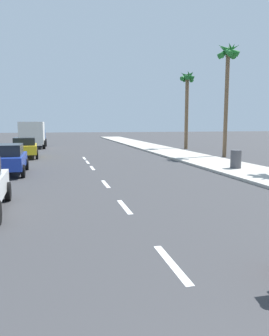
# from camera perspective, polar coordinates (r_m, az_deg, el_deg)

# --- Properties ---
(ground_plane) EXTENTS (160.00, 160.00, 0.00)m
(ground_plane) POSITION_cam_1_polar(r_m,az_deg,el_deg) (20.30, -7.62, 0.29)
(ground_plane) COLOR #38383A
(sidewalk_strip) EXTENTS (3.60, 80.00, 0.14)m
(sidewalk_strip) POSITION_cam_1_polar(r_m,az_deg,el_deg) (24.34, 10.94, 1.62)
(sidewalk_strip) COLOR #B2ADA3
(sidewalk_strip) RESTS_ON ground
(lane_stripe_1) EXTENTS (0.16, 1.80, 0.01)m
(lane_stripe_1) POSITION_cam_1_polar(r_m,az_deg,el_deg) (6.44, 6.48, -16.24)
(lane_stripe_1) COLOR white
(lane_stripe_1) RESTS_ON ground
(lane_stripe_2) EXTENTS (0.16, 1.80, 0.01)m
(lane_stripe_2) POSITION_cam_1_polar(r_m,az_deg,el_deg) (10.42, -1.77, -6.78)
(lane_stripe_2) COLOR white
(lane_stripe_2) RESTS_ON ground
(lane_stripe_3) EXTENTS (0.16, 1.80, 0.01)m
(lane_stripe_3) POSITION_cam_1_polar(r_m,az_deg,el_deg) (14.32, -5.08, -2.79)
(lane_stripe_3) COLOR white
(lane_stripe_3) RESTS_ON ground
(lane_stripe_4) EXTENTS (0.16, 1.80, 0.01)m
(lane_stripe_4) POSITION_cam_1_polar(r_m,az_deg,el_deg) (19.51, -7.38, 0.00)
(lane_stripe_4) COLOR white
(lane_stripe_4) RESTS_ON ground
(lane_stripe_5) EXTENTS (0.16, 1.80, 0.01)m
(lane_stripe_5) POSITION_cam_1_polar(r_m,az_deg,el_deg) (22.56, -8.23, 1.03)
(lane_stripe_5) COLOR white
(lane_stripe_5) RESTS_ON ground
(lane_stripe_6) EXTENTS (0.16, 1.80, 0.01)m
(lane_stripe_6) POSITION_cam_1_polar(r_m,az_deg,el_deg) (25.10, -8.78, 1.70)
(lane_stripe_6) COLOR white
(lane_stripe_6) RESTS_ON ground
(parked_car_blue) EXTENTS (1.98, 4.16, 1.57)m
(parked_car_blue) POSITION_cam_1_polar(r_m,az_deg,el_deg) (18.16, -21.40, 1.60)
(parked_car_blue) COLOR #1E389E
(parked_car_blue) RESTS_ON ground
(parked_car_yellow) EXTENTS (2.11, 4.26, 1.57)m
(parked_car_yellow) POSITION_cam_1_polar(r_m,az_deg,el_deg) (26.51, -18.63, 3.51)
(parked_car_yellow) COLOR gold
(parked_car_yellow) RESTS_ON ground
(delivery_truck) EXTENTS (2.71, 6.26, 2.80)m
(delivery_truck) POSITION_cam_1_polar(r_m,az_deg,el_deg) (37.09, -17.36, 5.70)
(delivery_truck) COLOR #23478C
(delivery_truck) RESTS_ON ground
(palm_tree_far) EXTENTS (1.89, 1.92, 8.76)m
(palm_tree_far) POSITION_cam_1_polar(r_m,az_deg,el_deg) (26.94, 15.99, 16.77)
(palm_tree_far) COLOR brown
(palm_tree_far) RESTS_ON ground
(palm_tree_distant) EXTENTS (1.84, 1.87, 8.07)m
(palm_tree_distant) POSITION_cam_1_polar(r_m,az_deg,el_deg) (34.59, 9.18, 13.53)
(palm_tree_distant) COLOR brown
(palm_tree_distant) RESTS_ON ground
(trash_bin_far) EXTENTS (0.60, 0.60, 1.01)m
(trash_bin_far) POSITION_cam_1_polar(r_m,az_deg,el_deg) (19.12, 17.30, 1.49)
(trash_bin_far) COLOR #47474C
(trash_bin_far) RESTS_ON sidewalk_strip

